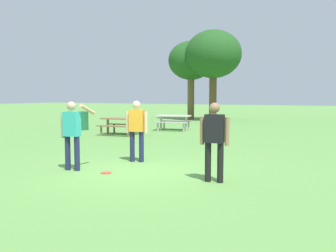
# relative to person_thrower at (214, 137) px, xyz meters

# --- Properties ---
(ground_plane) EXTENTS (120.00, 120.00, 0.00)m
(ground_plane) POSITION_rel_person_thrower_xyz_m (-1.96, 0.27, -0.94)
(ground_plane) COLOR #609947
(person_thrower) EXTENTS (0.61, 0.26, 1.64)m
(person_thrower) POSITION_rel_person_thrower_xyz_m (0.00, 0.00, 0.00)
(person_thrower) COLOR black
(person_thrower) RESTS_ON ground
(person_catcher) EXTENTS (0.61, 0.72, 1.64)m
(person_catcher) POSITION_rel_person_thrower_xyz_m (-3.43, -0.34, 0.02)
(person_catcher) COLOR #1E234C
(person_catcher) RESTS_ON ground
(person_bystander) EXTENTS (0.60, 0.29, 1.64)m
(person_bystander) POSITION_rel_person_thrower_xyz_m (-2.64, 1.31, 0.00)
(person_bystander) COLOR #1E234C
(person_bystander) RESTS_ON ground
(frisbee) EXTENTS (0.25, 0.25, 0.03)m
(frisbee) POSITION_rel_person_thrower_xyz_m (-2.50, -0.28, -0.93)
(frisbee) COLOR #E04733
(frisbee) RESTS_ON ground
(picnic_table_near) EXTENTS (1.82, 1.57, 0.77)m
(picnic_table_near) POSITION_rel_person_thrower_xyz_m (-6.78, 6.77, -0.38)
(picnic_table_near) COLOR olive
(picnic_table_near) RESTS_ON ground
(picnic_table_far) EXTENTS (1.94, 1.72, 0.77)m
(picnic_table_far) POSITION_rel_person_thrower_xyz_m (-5.60, 9.82, -0.38)
(picnic_table_far) COLOR beige
(picnic_table_far) RESTS_ON ground
(trash_can_beside_table) EXTENTS (0.59, 0.59, 0.96)m
(trash_can_beside_table) POSITION_rel_person_thrower_xyz_m (-6.77, 8.00, -0.46)
(trash_can_beside_table) COLOR #237047
(trash_can_beside_table) RESTS_ON ground
(trash_can_further_along) EXTENTS (0.59, 0.59, 0.96)m
(trash_can_further_along) POSITION_rel_person_thrower_xyz_m (-9.89, 7.97, -0.46)
(trash_can_further_along) COLOR #1E663D
(trash_can_further_along) RESTS_ON ground
(tree_tall_left) EXTENTS (3.31, 3.31, 5.71)m
(tree_tall_left) POSITION_rel_person_thrower_xyz_m (-8.10, 18.03, 3.29)
(tree_tall_left) COLOR brown
(tree_tall_left) RESTS_ON ground
(tree_broad_center) EXTENTS (3.88, 3.88, 6.26)m
(tree_broad_center) POSITION_rel_person_thrower_xyz_m (-6.18, 17.42, 3.62)
(tree_broad_center) COLOR brown
(tree_broad_center) RESTS_ON ground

